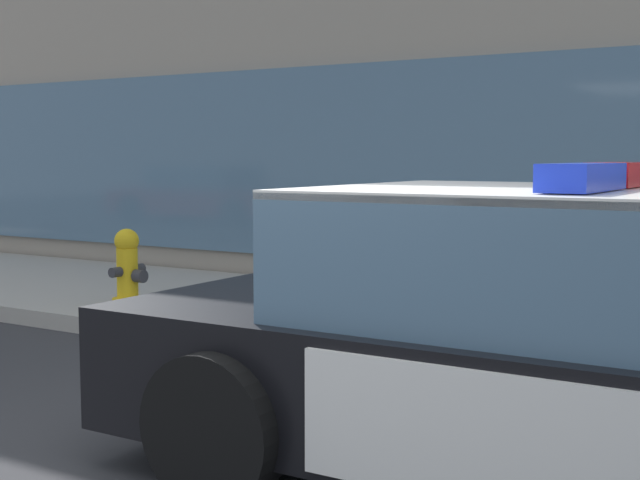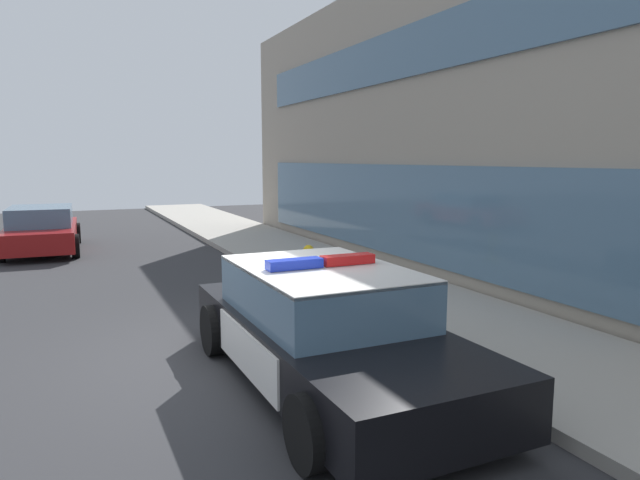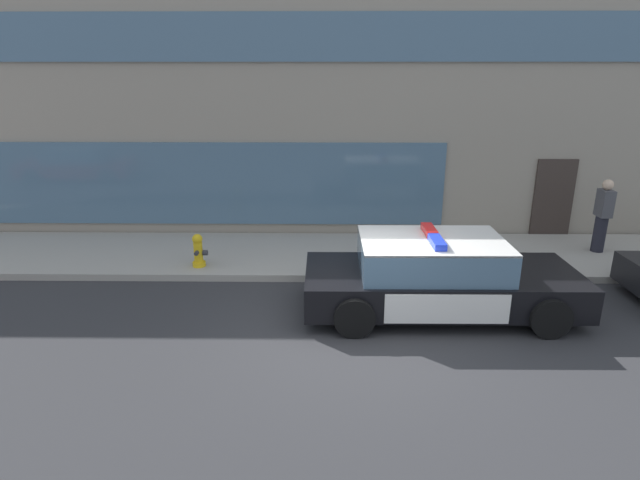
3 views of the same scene
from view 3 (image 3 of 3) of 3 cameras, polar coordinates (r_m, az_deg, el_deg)
ground at (r=8.75m, az=4.28°, el=-10.33°), size 48.00×48.00×0.00m
sidewalk at (r=12.10m, az=3.28°, el=-1.67°), size 48.00×2.97×0.15m
storefront_building at (r=17.20m, az=-3.53°, el=15.63°), size 23.42×8.55×6.87m
police_cruiser at (r=9.46m, az=12.92°, el=-3.95°), size 4.85×2.16×1.49m
fire_hydrant at (r=11.37m, az=-13.33°, el=-1.17°), size 0.34×0.39×0.73m
pedestrian_on_sidewalk at (r=13.53m, az=28.84°, el=2.37°), size 0.28×0.40×1.71m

